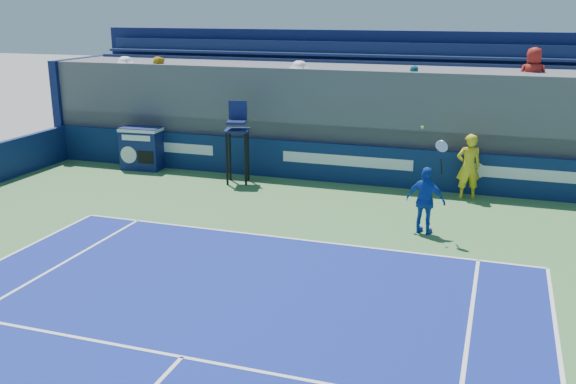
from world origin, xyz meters
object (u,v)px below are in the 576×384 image
(tennis_player, at_px, (426,200))
(ball_person, at_px, (468,167))
(umpire_chair, at_px, (237,133))
(match_clock, at_px, (142,147))

(tennis_player, bearing_deg, ball_person, 76.94)
(ball_person, relative_size, tennis_player, 0.71)
(umpire_chair, bearing_deg, match_clock, 171.38)
(match_clock, bearing_deg, umpire_chair, -8.62)
(ball_person, relative_size, match_clock, 1.31)
(umpire_chair, distance_m, tennis_player, 6.63)
(ball_person, distance_m, match_clock, 10.36)
(umpire_chair, height_order, tennis_player, tennis_player)
(ball_person, distance_m, tennis_player, 3.37)
(match_clock, height_order, tennis_player, tennis_player)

